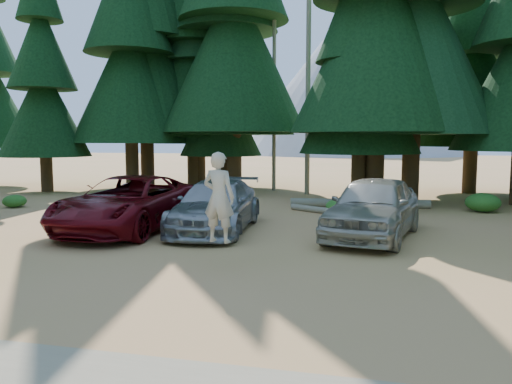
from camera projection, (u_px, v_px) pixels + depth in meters
The scene contains 19 objects.
ground at pixel (188, 262), 11.29m from camera, with size 160.00×160.00×0.00m, color #AF8D4A.
forest_belt_north at pixel (293, 193), 25.81m from camera, with size 36.00×7.00×22.00m, color black, non-canonical shape.
snag_front at pixel (308, 73), 24.50m from camera, with size 0.24×0.24×12.00m, color gray.
snag_back at pixel (274, 97), 26.52m from camera, with size 0.20×0.20×10.00m, color gray.
mountain_peak at pixel (340, 87), 95.92m from camera, with size 48.00×50.00×28.00m.
red_pickup at pixel (129, 203), 15.20m from camera, with size 2.74×5.95×1.65m, color #60080F.
silver_minivan_center at pixel (216, 206), 15.17m from camera, with size 2.11×5.20×1.51m, color #999CA0.
silver_minivan_right at pixel (373, 207), 14.06m from camera, with size 2.07×5.14×1.75m, color #B2AD9E.
frisbee_player at pixel (219, 197), 10.78m from camera, with size 0.78×0.58×1.97m.
log_left at pixel (187, 199), 21.65m from camera, with size 0.34×0.34×4.78m, color gray.
log_mid at pixel (322, 210), 18.63m from camera, with size 0.24×0.24×2.89m, color gray.
log_right at pixel (359, 203), 20.23m from camera, with size 0.36×0.36×5.58m, color gray.
shrub_far_left at pixel (87, 204), 19.10m from camera, with size 1.14×1.14×0.62m, color #206B20.
shrub_left at pixel (160, 202), 20.07m from camera, with size 0.93×0.93×0.51m, color #206B20.
shrub_center_left at pixel (171, 199), 20.57m from camera, with size 1.10×1.10×0.61m, color #206B20.
shrub_center_right at pixel (366, 209), 17.96m from camera, with size 0.93×0.93×0.51m, color #206B20.
shrub_right at pixel (339, 206), 18.60m from camera, with size 1.00×1.00×0.55m, color #206B20.
shrub_far_right at pixel (483, 203), 19.07m from camera, with size 1.30×1.30×0.71m, color #206B20.
shrub_edge_west at pixel (15, 201), 20.33m from camera, with size 0.93×0.93×0.51m, color #206B20.
Camera 1 is at (4.03, -10.41, 2.79)m, focal length 35.00 mm.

